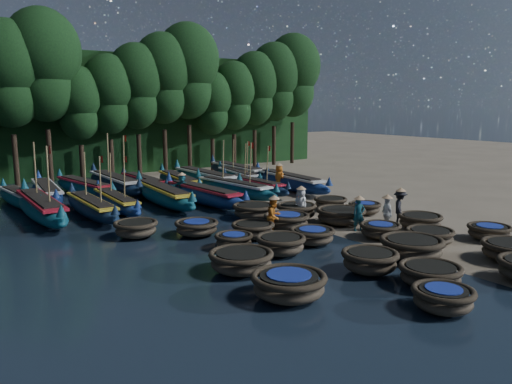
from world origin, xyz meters
TOP-DOWN VIEW (x-y plane):
  - ground at (0.00, 0.00)m, footprint 120.00×120.00m
  - foliage_wall at (0.00, 23.50)m, footprint 40.00×3.00m
  - coracle_1 at (-3.47, -10.46)m, footprint 1.93×1.93m
  - coracle_2 at (-2.05, -9.03)m, footprint 2.07×2.07m
  - coracle_4 at (2.79, -9.18)m, footprint 2.80×2.80m
  - coracle_5 at (-6.47, -7.16)m, footprint 2.70×2.70m
  - coracle_6 at (-2.65, -6.98)m, footprint 2.23×2.23m
  - coracle_7 at (-0.13, -6.84)m, footprint 2.44×2.44m
  - coracle_8 at (2.23, -5.98)m, footprint 2.04×2.04m
  - coracle_9 at (4.93, -7.07)m, footprint 2.12×2.12m
  - coracle_10 at (-6.30, -4.31)m, footprint 2.32×2.32m
  - coracle_11 at (-3.86, -3.46)m, footprint 2.35×2.35m
  - coracle_12 at (-1.84, -3.08)m, footprint 2.35×2.35m
  - coracle_13 at (1.27, -4.11)m, footprint 1.98×1.98m
  - coracle_14 at (4.06, -4.13)m, footprint 2.08×2.08m
  - coracle_15 at (-4.91, -1.70)m, footprint 1.84×1.84m
  - coracle_16 at (-3.31, -0.80)m, footprint 2.20×2.20m
  - coracle_17 at (-1.18, -0.55)m, footprint 2.40×2.40m
  - coracle_18 at (1.70, -1.25)m, footprint 2.60×2.60m
  - coracle_19 at (4.37, -0.37)m, footprint 2.12×2.12m
  - coracle_20 at (-7.49, 2.32)m, footprint 1.97×1.97m
  - coracle_21 at (-5.14, 1.02)m, footprint 1.98×1.98m
  - coracle_22 at (-1.11, 2.27)m, footprint 2.17×2.17m
  - coracle_23 at (0.58, 0.84)m, footprint 2.19×2.19m
  - coracle_24 at (3.71, 1.57)m, footprint 2.17×2.17m
  - long_boat_1 at (-10.06, 8.62)m, footprint 1.78×9.19m
  - long_boat_2 at (-7.79, 7.61)m, footprint 1.48×7.85m
  - long_boat_3 at (-6.16, 8.40)m, footprint 1.64×7.40m
  - long_boat_4 at (-3.35, 8.38)m, footprint 2.24×9.01m
  - long_boat_5 at (-1.31, 7.13)m, footprint 1.99×8.67m
  - long_boat_6 at (1.45, 8.05)m, footprint 2.23×8.32m
  - long_boat_7 at (3.30, 8.46)m, footprint 1.37×7.60m
  - long_boat_8 at (5.92, 7.87)m, footprint 2.28×8.95m
  - long_boat_9 at (-10.28, 12.52)m, footprint 1.99×7.52m
  - long_boat_10 at (-8.64, 13.48)m, footprint 2.35×8.45m
  - long_boat_11 at (-6.19, 14.11)m, footprint 2.50×8.11m
  - long_boat_12 at (-4.11, 14.28)m, footprint 1.63×9.16m
  - long_boat_13 at (-2.17, 13.95)m, footprint 1.41×7.54m
  - long_boat_14 at (-0.11, 12.64)m, footprint 2.49×8.09m
  - long_boat_15 at (1.94, 12.55)m, footprint 1.68×9.20m
  - long_boat_16 at (4.90, 12.71)m, footprint 2.42×7.44m
  - long_boat_17 at (5.93, 14.37)m, footprint 2.07×9.00m
  - fisherman_0 at (0.57, 0.47)m, footprint 0.55×0.84m
  - fisherman_1 at (1.46, -2.63)m, footprint 0.68×0.57m
  - fisherman_2 at (-2.23, -0.93)m, footprint 1.00×0.88m
  - fisherman_3 at (3.91, -3.04)m, footprint 1.30×1.24m
  - fisherman_4 at (2.45, -3.44)m, footprint 0.81×1.05m
  - fisherman_5 at (-1.82, 8.84)m, footprint 1.58×1.17m
  - fisherman_6 at (5.22, 8.16)m, footprint 0.64×0.92m
  - tree_3 at (-9.10, 20.00)m, footprint 4.92×4.92m
  - tree_4 at (-6.80, 20.00)m, footprint 5.34×5.34m
  - tree_5 at (-4.50, 20.00)m, footprint 3.68×3.68m
  - tree_6 at (-2.20, 20.00)m, footprint 4.09×4.09m
  - tree_7 at (0.10, 20.00)m, footprint 4.51×4.51m
  - tree_8 at (2.40, 20.00)m, footprint 4.92×4.92m
  - tree_9 at (4.70, 20.00)m, footprint 5.34×5.34m
  - tree_10 at (7.00, 20.00)m, footprint 3.68×3.68m
  - tree_11 at (9.30, 20.00)m, footprint 4.09×4.09m
  - tree_12 at (11.60, 20.00)m, footprint 4.51×4.51m
  - tree_13 at (13.90, 20.00)m, footprint 4.92×4.92m
  - tree_14 at (16.20, 20.00)m, footprint 5.34×5.34m

SIDE VIEW (x-z plane):
  - ground at x=0.00m, z-range 0.00..0.00m
  - coracle_15 at x=-4.91m, z-range 0.05..0.68m
  - coracle_19 at x=4.37m, z-range 0.05..0.69m
  - coracle_8 at x=2.23m, z-range 0.05..0.71m
  - coracle_9 at x=4.93m, z-range 0.05..0.71m
  - coracle_13 at x=1.27m, z-range 0.05..0.72m
  - coracle_21 at x=-5.14m, z-range 0.05..0.73m
  - coracle_24 at x=3.71m, z-range 0.05..0.74m
  - coracle_12 at x=-1.84m, z-range 0.05..0.74m
  - coracle_16 at x=-3.31m, z-range 0.05..0.75m
  - coracle_14 at x=4.06m, z-range 0.05..0.77m
  - coracle_1 at x=-3.47m, z-range 0.06..0.77m
  - coracle_2 at x=-2.05m, z-range 0.05..0.78m
  - coracle_4 at x=2.79m, z-range 0.05..0.80m
  - coracle_20 at x=-7.49m, z-range 0.05..0.80m
  - coracle_22 at x=-1.11m, z-range 0.06..0.83m
  - coracle_11 at x=-3.86m, z-range 0.06..0.83m
  - coracle_10 at x=-6.30m, z-range 0.06..0.84m
  - coracle_17 at x=-1.18m, z-range 0.06..0.84m
  - coracle_18 at x=1.70m, z-range 0.06..0.86m
  - coracle_6 at x=-2.65m, z-range 0.06..0.87m
  - coracle_5 at x=-6.47m, z-range 0.06..0.87m
  - coracle_23 at x=0.58m, z-range 0.06..0.87m
  - coracle_7 at x=-0.13m, z-range 0.06..0.90m
  - long_boat_3 at x=-6.16m, z-range -1.07..2.07m
  - long_boat_13 at x=-2.17m, z-range -0.16..1.17m
  - long_boat_9 at x=-10.28m, z-range -0.16..1.17m
  - long_boat_16 at x=4.90m, z-range -1.09..2.11m
  - long_boat_7 at x=3.30m, z-range -1.10..2.13m
  - long_boat_2 at x=-7.79m, z-range -1.14..2.20m
  - long_boat_14 at x=-0.11m, z-range -0.17..1.26m
  - long_boat_11 at x=-6.19m, z-range -0.17..1.27m
  - long_boat_6 at x=1.45m, z-range -1.21..2.34m
  - long_boat_10 at x=-8.64m, z-range -0.18..1.32m
  - long_boat_5 at x=-1.31m, z-range -0.18..1.34m
  - long_boat_8 at x=5.92m, z-range -0.19..1.39m
  - long_boat_17 at x=5.93m, z-range -0.19..1.40m
  - long_boat_4 at x=-3.35m, z-range -0.19..1.40m
  - long_boat_15 at x=1.94m, z-range -0.19..1.43m
  - long_boat_12 at x=-4.11m, z-range -1.33..2.56m
  - long_boat_1 at x=-10.06m, z-range -1.33..2.57m
  - fisherman_5 at x=-1.82m, z-range -0.06..1.80m
  - fisherman_4 at x=2.45m, z-range -0.03..1.82m
  - fisherman_1 at x=1.46m, z-range 0.01..1.80m
  - fisherman_0 at x=0.57m, z-range -0.04..1.87m
  - fisherman_2 at x=-2.23m, z-range -0.05..1.89m
  - fisherman_3 at x=3.91m, z-range -0.07..1.91m
  - fisherman_6 at x=5.22m, z-range -0.05..1.95m
  - foliage_wall at x=0.00m, z-range 0.00..10.00m
  - tree_5 at x=-4.50m, z-range 1.63..10.31m
  - tree_10 at x=7.00m, z-range 1.63..10.31m
  - tree_6 at x=-2.20m, z-range 1.82..11.47m
  - tree_11 at x=9.30m, z-range 1.82..11.47m
  - tree_7 at x=0.10m, z-range 2.01..12.64m
  - tree_12 at x=11.60m, z-range 2.01..12.64m
  - tree_3 at x=-9.10m, z-range 2.19..13.80m
  - tree_8 at x=2.40m, z-range 2.19..13.80m
  - tree_13 at x=13.90m, z-range 2.19..13.80m
  - tree_4 at x=-6.80m, z-range 2.38..14.96m
  - tree_9 at x=4.70m, z-range 2.38..14.96m
  - tree_14 at x=16.20m, z-range 2.38..14.96m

